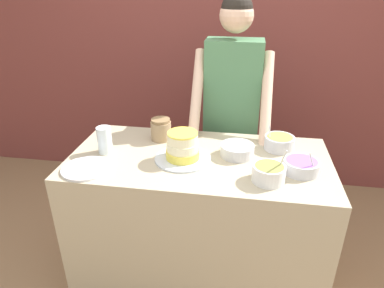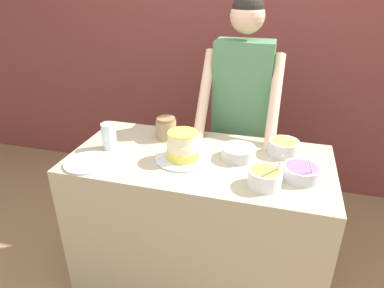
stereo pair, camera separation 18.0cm
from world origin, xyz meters
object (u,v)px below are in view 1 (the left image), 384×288
frosting_bowl_yellow (279,142)px  frosting_bowl_white (237,150)px  drinking_glass (105,140)px  frosting_bowl_olive (269,173)px  frosting_bowl_purple (301,166)px  stoneware_jar (161,129)px  person_baker (232,100)px  cake (183,148)px  ceramic_plate (86,168)px

frosting_bowl_yellow → frosting_bowl_white: bearing=-152.9°
frosting_bowl_white → drinking_glass: 0.73m
frosting_bowl_yellow → frosting_bowl_white: size_ratio=0.91×
frosting_bowl_white → frosting_bowl_olive: bearing=-56.5°
frosting_bowl_white → frosting_bowl_purple: 0.35m
frosting_bowl_yellow → drinking_glass: 0.98m
frosting_bowl_yellow → frosting_bowl_olive: frosting_bowl_olive is taller
frosting_bowl_yellow → stoneware_jar: size_ratio=1.27×
frosting_bowl_yellow → frosting_bowl_purple: 0.26m
drinking_glass → stoneware_jar: size_ratio=1.15×
frosting_bowl_olive → person_baker: bearing=106.7°
stoneware_jar → frosting_bowl_purple: bearing=-18.6°
frosting_bowl_white → stoneware_jar: 0.48m
cake → stoneware_jar: 0.29m
frosting_bowl_olive → ceramic_plate: (-0.91, -0.04, -0.04)m
frosting_bowl_white → ceramic_plate: 0.81m
person_baker → frosting_bowl_purple: size_ratio=9.57×
person_baker → frosting_bowl_olive: size_ratio=9.37×
frosting_bowl_yellow → frosting_bowl_white: (-0.23, -0.12, -0.01)m
frosting_bowl_white → frosting_bowl_yellow: bearing=27.1°
ceramic_plate → stoneware_jar: size_ratio=1.90×
stoneware_jar → cake: bearing=-52.5°
person_baker → drinking_glass: (-0.67, -0.57, -0.07)m
frosting_bowl_purple → drinking_glass: bearing=177.2°
cake → frosting_bowl_olive: size_ratio=1.65×
frosting_bowl_yellow → frosting_bowl_olive: size_ratio=0.91×
frosting_bowl_purple → ceramic_plate: 1.09m
drinking_glass → frosting_bowl_purple: bearing=-2.8°
cake → frosting_bowl_purple: bearing=-3.4°
drinking_glass → cake: bearing=-1.8°
person_baker → frosting_bowl_white: (0.06, -0.50, -0.11)m
cake → stoneware_jar: bearing=127.5°
person_baker → drinking_glass: 0.88m
frosting_bowl_white → stoneware_jar: stoneware_jar is taller
stoneware_jar → frosting_bowl_olive: bearing=-31.3°
person_baker → frosting_bowl_white: size_ratio=9.32×
person_baker → frosting_bowl_yellow: size_ratio=10.28×
frosting_bowl_olive → frosting_bowl_purple: size_ratio=1.02×
frosting_bowl_white → stoneware_jar: (-0.46, 0.14, 0.03)m
person_baker → frosting_bowl_yellow: person_baker is taller
frosting_bowl_purple → stoneware_jar: bearing=161.4°
frosting_bowl_olive → drinking_glass: (-0.89, 0.16, 0.03)m
frosting_bowl_white → frosting_bowl_purple: (0.32, -0.13, -0.00)m
frosting_bowl_purple → stoneware_jar: 0.83m
frosting_bowl_purple → drinking_glass: drinking_glass is taller
frosting_bowl_yellow → stoneware_jar: bearing=178.5°
frosting_bowl_olive → frosting_bowl_white: bearing=123.5°
ceramic_plate → stoneware_jar: (0.29, 0.41, 0.06)m
drinking_glass → stoneware_jar: drinking_glass is taller
frosting_bowl_olive → ceramic_plate: bearing=-177.7°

